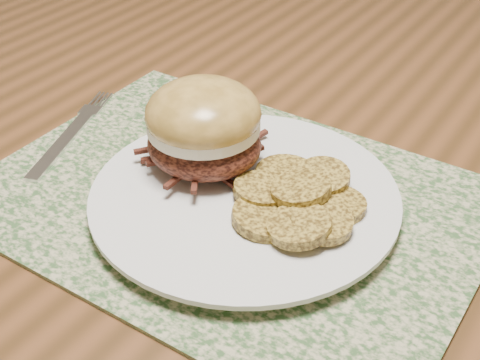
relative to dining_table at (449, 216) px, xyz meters
name	(u,v)px	position (x,y,z in m)	size (l,w,h in m)	color
dining_table	(449,216)	(0.00, 0.00, 0.00)	(1.50, 0.90, 0.75)	brown
placemat	(230,200)	(-0.15, -0.20, 0.08)	(0.45, 0.33, 0.00)	#35552C
dinner_plate	(245,199)	(-0.14, -0.20, 0.09)	(0.26, 0.26, 0.02)	silver
pork_sandwich	(204,127)	(-0.19, -0.18, 0.14)	(0.13, 0.13, 0.08)	black
roasted_potatoes	(298,200)	(-0.09, -0.19, 0.11)	(0.13, 0.14, 0.03)	#A78831
fork	(72,132)	(-0.36, -0.19, 0.09)	(0.07, 0.17, 0.00)	silver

